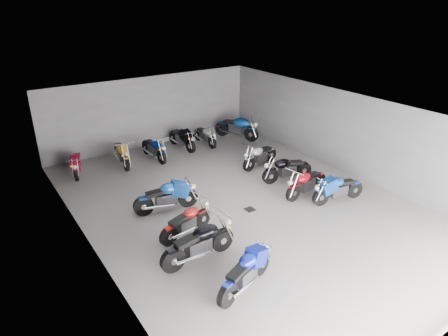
{
  "coord_description": "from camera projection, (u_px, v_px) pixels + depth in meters",
  "views": [
    {
      "loc": [
        -7.19,
        -9.61,
        6.63
      ],
      "look_at": [
        -0.07,
        0.94,
        1.0
      ],
      "focal_mm": 32.0,
      "sensor_mm": 36.0,
      "label": 1
    }
  ],
  "objects": [
    {
      "name": "motorcycle_back_c",
      "position": [
        154.0,
        148.0,
        17.07
      ],
      "size": [
        0.42,
        2.05,
        0.9
      ],
      "rotation": [
        0.0,
        0.0,
        3.18
      ],
      "color": "black",
      "rests_on": "ground"
    },
    {
      "name": "motorcycle_left_d",
      "position": [
        187.0,
        222.0,
        11.69
      ],
      "size": [
        1.9,
        0.58,
        0.84
      ],
      "rotation": [
        0.0,
        0.0,
        -1.34
      ],
      "color": "black",
      "rests_on": "ground"
    },
    {
      "name": "motorcycle_back_b",
      "position": [
        122.0,
        153.0,
        16.5
      ],
      "size": [
        0.5,
        2.15,
        0.95
      ],
      "rotation": [
        0.0,
        0.0,
        3.01
      ],
      "color": "black",
      "rests_on": "ground"
    },
    {
      "name": "motorcycle_left_e",
      "position": [
        167.0,
        197.0,
        12.99
      ],
      "size": [
        2.14,
        0.62,
        0.95
      ],
      "rotation": [
        0.0,
        0.0,
        -1.78
      ],
      "color": "black",
      "rests_on": "ground"
    },
    {
      "name": "motorcycle_back_d",
      "position": [
        182.0,
        138.0,
        18.25
      ],
      "size": [
        0.44,
        2.1,
        0.92
      ],
      "rotation": [
        0.0,
        0.0,
        3.21
      ],
      "color": "black",
      "rests_on": "ground"
    },
    {
      "name": "motorcycle_right_c",
      "position": [
        338.0,
        189.0,
        13.58
      ],
      "size": [
        2.02,
        0.54,
        0.89
      ],
      "rotation": [
        0.0,
        0.0,
        1.39
      ],
      "color": "black",
      "rests_on": "ground"
    },
    {
      "name": "motorcycle_right_f",
      "position": [
        260.0,
        156.0,
        16.36
      ],
      "size": [
        1.99,
        0.58,
        0.88
      ],
      "rotation": [
        0.0,
        0.0,
        1.78
      ],
      "color": "black",
      "rests_on": "ground"
    },
    {
      "name": "motorcycle_left_c",
      "position": [
        199.0,
        243.0,
        10.56
      ],
      "size": [
        2.24,
        0.45,
        0.99
      ],
      "rotation": [
        0.0,
        0.0,
        -1.54
      ],
      "color": "black",
      "rests_on": "ground"
    },
    {
      "name": "ceiling",
      "position": [
        243.0,
        112.0,
        12.34
      ],
      "size": [
        10.0,
        14.0,
        0.04
      ],
      "primitive_type": "cube",
      "color": "black",
      "rests_on": "wall_back"
    },
    {
      "name": "motorcycle_left_b",
      "position": [
        246.0,
        271.0,
        9.55
      ],
      "size": [
        2.0,
        0.8,
        0.91
      ],
      "rotation": [
        0.0,
        0.0,
        -1.24
      ],
      "color": "black",
      "rests_on": "ground"
    },
    {
      "name": "ground",
      "position": [
        241.0,
        203.0,
        13.64
      ],
      "size": [
        14.0,
        14.0,
        0.0
      ],
      "primitive_type": "plane",
      "color": "gray",
      "rests_on": "ground"
    },
    {
      "name": "wall_left",
      "position": [
        88.0,
        202.0,
        10.44
      ],
      "size": [
        0.1,
        14.0,
        3.2
      ],
      "primitive_type": "cube",
      "color": "slate",
      "rests_on": "ground"
    },
    {
      "name": "motorcycle_right_d",
      "position": [
        306.0,
        182.0,
        14.01
      ],
      "size": [
        2.06,
        0.47,
        0.91
      ],
      "rotation": [
        0.0,
        0.0,
        1.69
      ],
      "color": "black",
      "rests_on": "ground"
    },
    {
      "name": "wall_right",
      "position": [
        345.0,
        133.0,
        15.55
      ],
      "size": [
        0.1,
        14.0,
        3.2
      ],
      "primitive_type": "cube",
      "color": "slate",
      "rests_on": "ground"
    },
    {
      "name": "motorcycle_back_f",
      "position": [
        237.0,
        127.0,
        19.45
      ],
      "size": [
        1.14,
        2.23,
        1.05
      ],
      "rotation": [
        0.0,
        0.0,
        3.57
      ],
      "color": "black",
      "rests_on": "ground"
    },
    {
      "name": "motorcycle_right_e",
      "position": [
        287.0,
        169.0,
        15.1
      ],
      "size": [
        2.07,
        0.6,
        0.92
      ],
      "rotation": [
        0.0,
        0.0,
        1.36
      ],
      "color": "black",
      "rests_on": "ground"
    },
    {
      "name": "drain_grate",
      "position": [
        250.0,
        209.0,
        13.26
      ],
      "size": [
        0.32,
        0.32,
        0.01
      ],
      "primitive_type": "cube",
      "color": "black",
      "rests_on": "ground"
    },
    {
      "name": "motorcycle_back_e",
      "position": [
        205.0,
        135.0,
        18.74
      ],
      "size": [
        0.38,
        1.91,
        0.84
      ],
      "rotation": [
        0.0,
        0.0,
        3.11
      ],
      "color": "black",
      "rests_on": "ground"
    },
    {
      "name": "wall_back",
      "position": [
        151.0,
        112.0,
        18.3
      ],
      "size": [
        10.0,
        0.1,
        3.2
      ],
      "primitive_type": "cube",
      "color": "slate",
      "rests_on": "ground"
    },
    {
      "name": "motorcycle_back_a",
      "position": [
        77.0,
        163.0,
        15.66
      ],
      "size": [
        0.73,
        1.87,
        0.85
      ],
      "rotation": [
        0.0,
        0.0,
        2.82
      ],
      "color": "black",
      "rests_on": "ground"
    }
  ]
}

